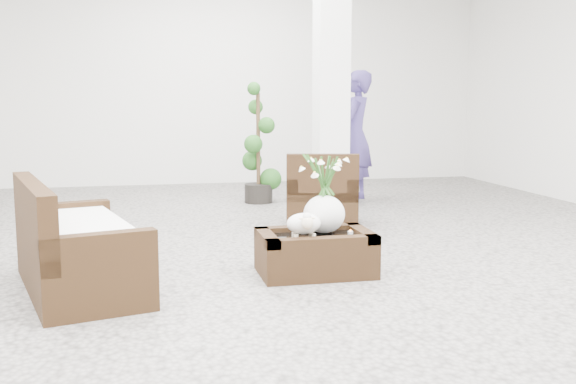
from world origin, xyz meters
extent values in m
plane|color=gray|center=(0.00, 0.00, 0.00)|extent=(11.00, 11.00, 0.00)
cube|color=white|center=(1.20, 2.80, 1.75)|extent=(0.40, 0.40, 3.50)
cube|color=#34200F|center=(0.14, -0.48, 0.16)|extent=(0.90, 0.60, 0.31)
ellipsoid|color=white|center=(0.02, -0.58, 0.42)|extent=(0.28, 0.23, 0.21)
cylinder|color=white|center=(0.44, -0.46, 0.33)|extent=(0.04, 0.04, 0.03)
cube|color=#34200F|center=(0.75, 1.55, 0.41)|extent=(0.92, 0.90, 0.82)
cube|color=#34200F|center=(-1.67, -0.54, 0.41)|extent=(1.11, 1.68, 0.82)
imported|color=#413475|center=(1.67, 3.19, 0.89)|extent=(0.71, 0.78, 1.79)
camera|label=1|loc=(-1.18, -5.55, 1.41)|focal=41.49mm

